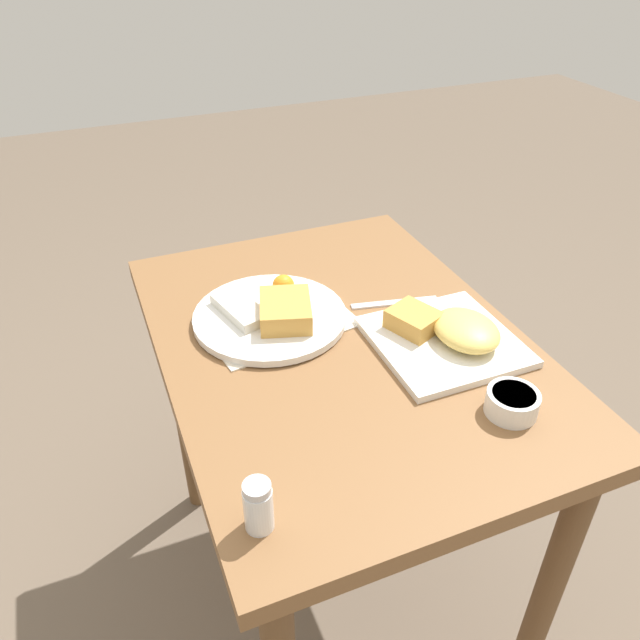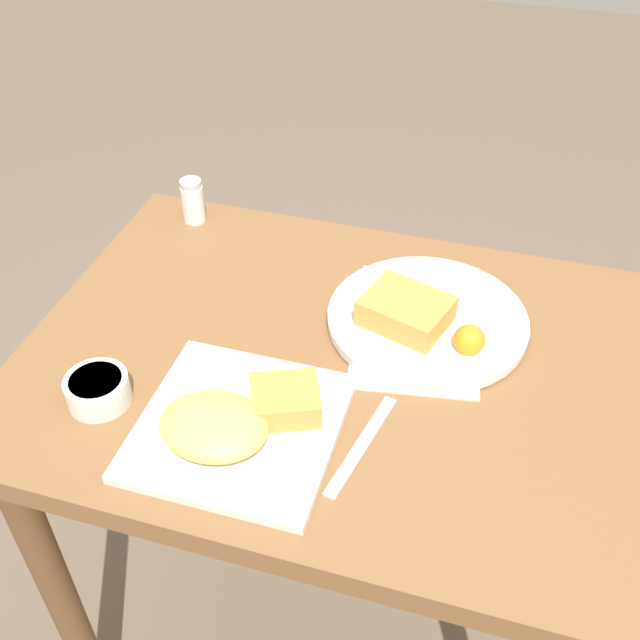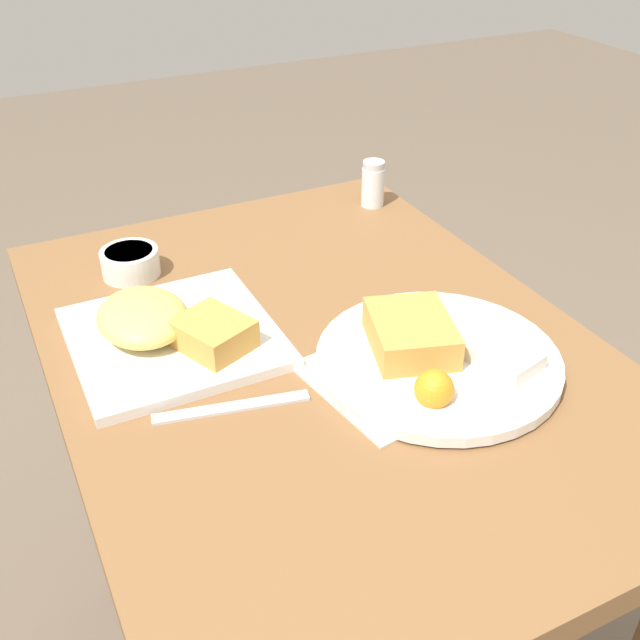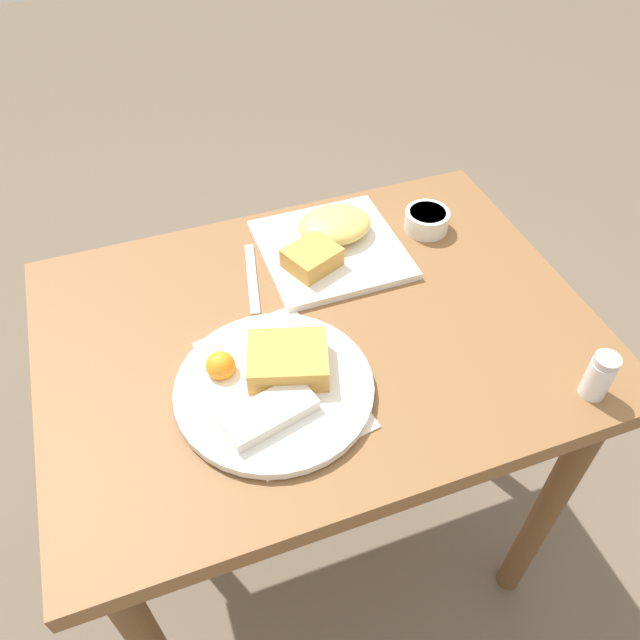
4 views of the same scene
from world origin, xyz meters
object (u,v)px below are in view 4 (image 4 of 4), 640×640
plate_square_near (330,241)px  salt_shaker (598,378)px  sauce_ramekin (427,220)px  plate_oval_far (275,382)px  butter_knife (252,278)px

plate_square_near → salt_shaker: size_ratio=3.14×
plate_square_near → sauce_ramekin: size_ratio=2.97×
plate_oval_far → butter_knife: (-0.03, -0.25, -0.02)m
plate_oval_far → butter_knife: bearing=-97.8°
plate_square_near → salt_shaker: salt_shaker is taller
butter_knife → sauce_ramekin: bearing=105.6°
sauce_ramekin → salt_shaker: bearing=97.3°
salt_shaker → butter_knife: 0.57m
plate_oval_far → sauce_ramekin: bearing=-144.8°
plate_square_near → butter_knife: plate_square_near is taller
plate_square_near → sauce_ramekin: 0.19m
plate_oval_far → butter_knife: plate_oval_far is taller
plate_oval_far → sauce_ramekin: (-0.38, -0.27, 0.00)m
sauce_ramekin → salt_shaker: 0.43m
plate_oval_far → salt_shaker: salt_shaker is taller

